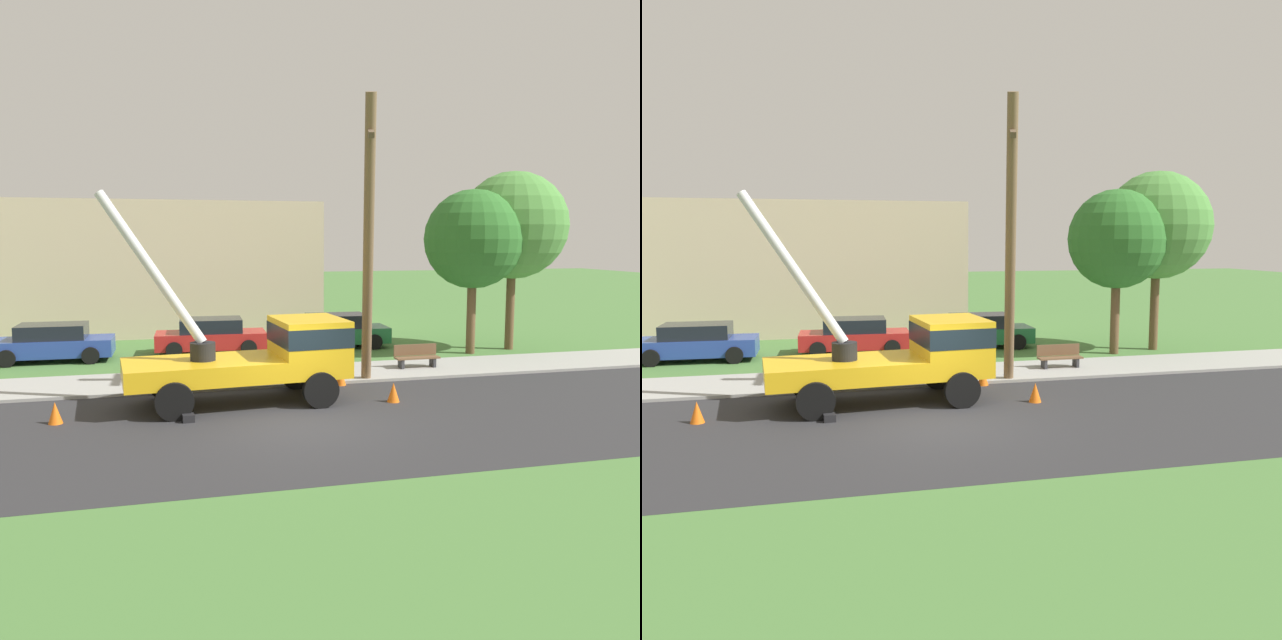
# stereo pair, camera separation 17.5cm
# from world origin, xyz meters

# --- Properties ---
(ground_plane) EXTENTS (120.00, 120.00, 0.00)m
(ground_plane) POSITION_xyz_m (0.00, 12.00, 0.00)
(ground_plane) COLOR #477538
(road_asphalt) EXTENTS (80.00, 8.25, 0.01)m
(road_asphalt) POSITION_xyz_m (0.00, 0.00, 0.00)
(road_asphalt) COLOR #2B2B2D
(road_asphalt) RESTS_ON ground
(sidewalk_strip) EXTENTS (80.00, 3.04, 0.10)m
(sidewalk_strip) POSITION_xyz_m (0.00, 5.65, 0.05)
(sidewalk_strip) COLOR #9E9E99
(sidewalk_strip) RESTS_ON ground
(utility_truck) EXTENTS (6.93, 3.24, 5.98)m
(utility_truck) POSITION_xyz_m (-0.53, 2.61, 1.41)
(utility_truck) COLOR gold
(utility_truck) RESTS_ON ground
(leaning_utility_pole) EXTENTS (1.09, 2.99, 8.79)m
(leaning_utility_pole) POSITION_xyz_m (2.78, 3.36, 4.51)
(leaning_utility_pole) COLOR brown
(leaning_utility_pole) RESTS_ON ground
(traffic_cone_ahead) EXTENTS (0.36, 0.36, 0.56)m
(traffic_cone_ahead) POSITION_xyz_m (2.99, 1.59, 0.28)
(traffic_cone_ahead) COLOR orange
(traffic_cone_ahead) RESTS_ON ground
(traffic_cone_behind) EXTENTS (0.36, 0.36, 0.56)m
(traffic_cone_behind) POSITION_xyz_m (-6.08, 1.59, 0.28)
(traffic_cone_behind) COLOR orange
(traffic_cone_behind) RESTS_ON ground
(traffic_cone_curbside) EXTENTS (0.36, 0.36, 0.56)m
(traffic_cone_curbside) POSITION_xyz_m (2.11, 4.02, 0.28)
(traffic_cone_curbside) COLOR orange
(traffic_cone_curbside) RESTS_ON ground
(parked_sedan_blue) EXTENTS (4.45, 2.10, 1.42)m
(parked_sedan_blue) POSITION_xyz_m (-7.38, 10.61, 0.71)
(parked_sedan_blue) COLOR #263F99
(parked_sedan_blue) RESTS_ON ground
(parked_sedan_red) EXTENTS (4.49, 2.18, 1.42)m
(parked_sedan_red) POSITION_xyz_m (-1.41, 10.93, 0.71)
(parked_sedan_red) COLOR #B21E1E
(parked_sedan_red) RESTS_ON ground
(parked_sedan_green) EXTENTS (4.48, 2.15, 1.42)m
(parked_sedan_green) POSITION_xyz_m (3.93, 11.09, 0.71)
(parked_sedan_green) COLOR #1E6638
(parked_sedan_green) RESTS_ON ground
(park_bench) EXTENTS (1.60, 0.45, 0.90)m
(park_bench) POSITION_xyz_m (5.39, 5.71, 0.46)
(park_bench) COLOR brown
(park_bench) RESTS_ON ground
(roadside_tree_near) EXTENTS (4.42, 4.42, 7.38)m
(roadside_tree_near) POSITION_xyz_m (10.86, 8.83, 5.16)
(roadside_tree_near) COLOR brown
(roadside_tree_near) RESTS_ON ground
(roadside_tree_far) EXTENTS (3.94, 3.94, 6.59)m
(roadside_tree_far) POSITION_xyz_m (8.80, 8.29, 4.60)
(roadside_tree_far) COLOR brown
(roadside_tree_far) RESTS_ON ground
(lowrise_building_backdrop) EXTENTS (18.00, 6.00, 6.40)m
(lowrise_building_backdrop) POSITION_xyz_m (-4.54, 18.28, 3.20)
(lowrise_building_backdrop) COLOR #C6B293
(lowrise_building_backdrop) RESTS_ON ground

